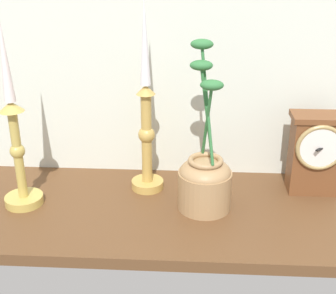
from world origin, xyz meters
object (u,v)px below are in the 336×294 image
object	(u,v)px
mantel_clock	(314,152)
candlestick_tall_center	(14,140)
candlestick_tall_left	(145,125)
brass_vase_jar	(203,177)

from	to	relation	value
mantel_clock	candlestick_tall_center	size ratio (longest dim) A/B	0.45
candlestick_tall_left	candlestick_tall_center	xyz separation A→B (cm)	(-25.66, -8.45, -0.61)
mantel_clock	candlestick_tall_center	bearing A→B (deg)	-171.68
candlestick_tall_left	brass_vase_jar	distance (cm)	17.07
candlestick_tall_left	mantel_clock	bearing A→B (deg)	1.07
mantel_clock	brass_vase_jar	distance (cm)	25.60
mantel_clock	brass_vase_jar	bearing A→B (deg)	-160.67
candlestick_tall_center	candlestick_tall_left	bearing A→B (deg)	18.22
candlestick_tall_left	brass_vase_jar	world-z (taller)	candlestick_tall_left
candlestick_tall_center	brass_vase_jar	world-z (taller)	candlestick_tall_center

